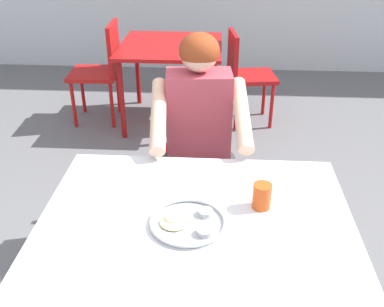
{
  "coord_description": "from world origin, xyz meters",
  "views": [
    {
      "loc": [
        0.06,
        -1.36,
        1.77
      ],
      "look_at": [
        -0.04,
        0.23,
        0.88
      ],
      "focal_mm": 41.75,
      "sensor_mm": 36.0,
      "label": 1
    }
  ],
  "objects": [
    {
      "name": "table_background_red",
      "position": [
        -0.36,
        2.43,
        0.63
      ],
      "size": [
        0.88,
        0.89,
        0.71
      ],
      "color": "#B71414",
      "rests_on": "ground"
    },
    {
      "name": "diner_foreground",
      "position": [
        -0.03,
        0.73,
        0.73
      ],
      "size": [
        0.52,
        0.58,
        1.22
      ],
      "color": "#2F2F2F",
      "rests_on": "ground"
    },
    {
      "name": "thali_tray",
      "position": [
        -0.04,
        -0.04,
        0.74
      ],
      "size": [
        0.29,
        0.29,
        0.03
      ],
      "color": "#B7BABF",
      "rests_on": "table_foreground"
    },
    {
      "name": "chair_red_right",
      "position": [
        0.28,
        2.43,
        0.49
      ],
      "size": [
        0.45,
        0.43,
        0.83
      ],
      "color": "#AC1314",
      "rests_on": "ground"
    },
    {
      "name": "chair_red_left",
      "position": [
        -0.97,
        2.4,
        0.52
      ],
      "size": [
        0.44,
        0.43,
        0.89
      ],
      "color": "red",
      "rests_on": "ground"
    },
    {
      "name": "table_foreground",
      "position": [
        -0.01,
        -0.02,
        0.66
      ],
      "size": [
        1.19,
        0.95,
        0.73
      ],
      "color": "silver",
      "rests_on": "ground"
    },
    {
      "name": "drinking_cup",
      "position": [
        0.24,
        0.09,
        0.78
      ],
      "size": [
        0.07,
        0.07,
        0.1
      ],
      "color": "#D84C19",
      "rests_on": "table_foreground"
    },
    {
      "name": "chair_foreground",
      "position": [
        -0.05,
        0.95,
        0.51
      ],
      "size": [
        0.43,
        0.46,
        0.89
      ],
      "color": "red",
      "rests_on": "ground"
    }
  ]
}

